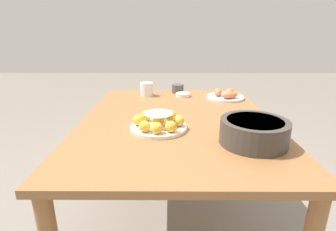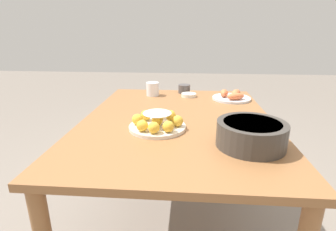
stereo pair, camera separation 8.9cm
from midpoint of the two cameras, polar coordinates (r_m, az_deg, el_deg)
dining_table at (r=1.39m, az=-0.03°, el=-4.38°), size 1.29×0.97×0.76m
cake_plate at (r=1.21m, az=-4.22°, el=-1.59°), size 0.26×0.26×0.08m
serving_bowl at (r=1.09m, az=15.99°, el=-3.32°), size 0.27×0.27×0.10m
sauce_bowl at (r=1.79m, az=1.86°, el=4.58°), size 0.10×0.10×0.02m
seafood_platter at (r=1.77m, az=11.05°, el=4.33°), size 0.25×0.25×0.06m
cup_near at (r=1.81m, az=-6.10°, el=5.69°), size 0.09×0.09×0.09m
cup_far at (r=1.89m, az=0.77°, el=5.87°), size 0.08×0.08×0.06m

